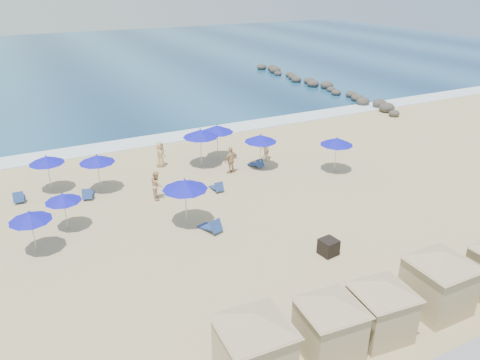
{
  "coord_description": "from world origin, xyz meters",
  "views": [
    {
      "loc": [
        -8.54,
        -19.1,
        12.26
      ],
      "look_at": [
        2.72,
        3.0,
        1.23
      ],
      "focal_mm": 35.0,
      "sensor_mm": 36.0,
      "label": 1
    }
  ],
  "objects_px": {
    "trash_bin": "(328,247)",
    "umbrella_3": "(63,198)",
    "umbrella_4": "(97,159)",
    "beachgoer_3": "(265,148)",
    "cabana_3": "(440,273)",
    "umbrella_5": "(185,185)",
    "umbrella_2": "(46,160)",
    "umbrella_8": "(261,138)",
    "cabana_0": "(254,338)",
    "umbrella_6": "(217,129)",
    "beachgoer_1": "(157,185)",
    "cabana_1": "(330,317)",
    "cabana_2": "(382,301)",
    "umbrella_7": "(200,133)",
    "rock_jetty": "(318,85)",
    "umbrella_9": "(337,141)",
    "beachgoer_2": "(231,160)",
    "beachgoer_4": "(160,154)",
    "umbrella_1": "(30,217)"
  },
  "relations": [
    {
      "from": "cabana_3",
      "to": "beachgoer_2",
      "type": "relative_size",
      "value": 2.55
    },
    {
      "from": "cabana_2",
      "to": "umbrella_4",
      "type": "height_order",
      "value": "cabana_2"
    },
    {
      "from": "umbrella_1",
      "to": "beachgoer_3",
      "type": "xyz_separation_m",
      "value": [
        15.74,
        5.58,
        -1.08
      ]
    },
    {
      "from": "umbrella_5",
      "to": "beachgoer_2",
      "type": "height_order",
      "value": "umbrella_5"
    },
    {
      "from": "beachgoer_4",
      "to": "umbrella_8",
      "type": "bearing_deg",
      "value": -70.8
    },
    {
      "from": "cabana_1",
      "to": "umbrella_7",
      "type": "distance_m",
      "value": 18.27
    },
    {
      "from": "trash_bin",
      "to": "umbrella_3",
      "type": "xyz_separation_m",
      "value": [
        -10.66,
        8.11,
        1.42
      ]
    },
    {
      "from": "cabana_3",
      "to": "umbrella_3",
      "type": "xyz_separation_m",
      "value": [
        -12.04,
        13.2,
        0.14
      ]
    },
    {
      "from": "cabana_0",
      "to": "trash_bin",
      "type": "bearing_deg",
      "value": 36.15
    },
    {
      "from": "umbrella_4",
      "to": "rock_jetty",
      "type": "bearing_deg",
      "value": 30.92
    },
    {
      "from": "umbrella_3",
      "to": "cabana_2",
      "type": "bearing_deg",
      "value": -55.77
    },
    {
      "from": "cabana_1",
      "to": "umbrella_6",
      "type": "relative_size",
      "value": 1.61
    },
    {
      "from": "beachgoer_3",
      "to": "umbrella_7",
      "type": "bearing_deg",
      "value": -99.27
    },
    {
      "from": "umbrella_8",
      "to": "beachgoer_3",
      "type": "distance_m",
      "value": 2.1
    },
    {
      "from": "umbrella_5",
      "to": "umbrella_7",
      "type": "relative_size",
      "value": 0.98
    },
    {
      "from": "umbrella_6",
      "to": "beachgoer_1",
      "type": "relative_size",
      "value": 1.53
    },
    {
      "from": "trash_bin",
      "to": "umbrella_9",
      "type": "bearing_deg",
      "value": 43.43
    },
    {
      "from": "umbrella_1",
      "to": "umbrella_9",
      "type": "relative_size",
      "value": 0.9
    },
    {
      "from": "cabana_0",
      "to": "beachgoer_3",
      "type": "height_order",
      "value": "cabana_0"
    },
    {
      "from": "trash_bin",
      "to": "umbrella_3",
      "type": "bearing_deg",
      "value": 135.23
    },
    {
      "from": "umbrella_2",
      "to": "umbrella_8",
      "type": "xyz_separation_m",
      "value": [
        13.17,
        -2.63,
        0.11
      ]
    },
    {
      "from": "umbrella_5",
      "to": "beachgoer_3",
      "type": "bearing_deg",
      "value": 37.09
    },
    {
      "from": "trash_bin",
      "to": "cabana_3",
      "type": "bearing_deg",
      "value": -82.38
    },
    {
      "from": "umbrella_9",
      "to": "beachgoer_4",
      "type": "height_order",
      "value": "umbrella_9"
    },
    {
      "from": "beachgoer_4",
      "to": "umbrella_3",
      "type": "bearing_deg",
      "value": 179.9
    },
    {
      "from": "cabana_3",
      "to": "umbrella_3",
      "type": "height_order",
      "value": "cabana_3"
    },
    {
      "from": "umbrella_2",
      "to": "trash_bin",
      "type": "bearing_deg",
      "value": -51.1
    },
    {
      "from": "trash_bin",
      "to": "cabana_3",
      "type": "distance_m",
      "value": 5.43
    },
    {
      "from": "umbrella_5",
      "to": "beachgoer_2",
      "type": "xyz_separation_m",
      "value": [
        5.17,
        5.27,
        -1.42
      ]
    },
    {
      "from": "trash_bin",
      "to": "umbrella_2",
      "type": "height_order",
      "value": "umbrella_2"
    },
    {
      "from": "cabana_2",
      "to": "umbrella_9",
      "type": "height_order",
      "value": "cabana_2"
    },
    {
      "from": "trash_bin",
      "to": "beachgoer_1",
      "type": "xyz_separation_m",
      "value": [
        -5.35,
        9.48,
        0.47
      ]
    },
    {
      "from": "umbrella_1",
      "to": "umbrella_2",
      "type": "height_order",
      "value": "umbrella_2"
    },
    {
      "from": "umbrella_5",
      "to": "rock_jetty",
      "type": "bearing_deg",
      "value": 42.83
    },
    {
      "from": "trash_bin",
      "to": "cabana_0",
      "type": "height_order",
      "value": "cabana_0"
    },
    {
      "from": "cabana_0",
      "to": "umbrella_6",
      "type": "bearing_deg",
      "value": 68.9
    },
    {
      "from": "umbrella_7",
      "to": "cabana_0",
      "type": "bearing_deg",
      "value": -107.44
    },
    {
      "from": "umbrella_6",
      "to": "umbrella_7",
      "type": "xyz_separation_m",
      "value": [
        -1.56,
        -0.71,
        0.11
      ]
    },
    {
      "from": "cabana_1",
      "to": "umbrella_5",
      "type": "height_order",
      "value": "umbrella_5"
    },
    {
      "from": "rock_jetty",
      "to": "cabana_1",
      "type": "height_order",
      "value": "cabana_1"
    },
    {
      "from": "cabana_1",
      "to": "umbrella_1",
      "type": "bearing_deg",
      "value": 126.52
    },
    {
      "from": "cabana_1",
      "to": "umbrella_4",
      "type": "xyz_separation_m",
      "value": [
        -4.33,
        17.12,
        0.59
      ]
    },
    {
      "from": "cabana_0",
      "to": "umbrella_8",
      "type": "height_order",
      "value": "cabana_0"
    },
    {
      "from": "cabana_2",
      "to": "umbrella_8",
      "type": "relative_size",
      "value": 1.66
    },
    {
      "from": "cabana_1",
      "to": "umbrella_5",
      "type": "relative_size",
      "value": 1.56
    },
    {
      "from": "cabana_1",
      "to": "umbrella_6",
      "type": "xyz_separation_m",
      "value": [
        4.3,
        18.75,
        0.75
      ]
    },
    {
      "from": "umbrella_4",
      "to": "beachgoer_3",
      "type": "xyz_separation_m",
      "value": [
        11.55,
        -0.03,
        -1.24
      ]
    },
    {
      "from": "umbrella_5",
      "to": "umbrella_2",
      "type": "bearing_deg",
      "value": 127.33
    },
    {
      "from": "trash_bin",
      "to": "cabana_0",
      "type": "xyz_separation_m",
      "value": [
        -6.68,
        -4.88,
        1.27
      ]
    },
    {
      "from": "umbrella_3",
      "to": "beachgoer_3",
      "type": "relative_size",
      "value": 1.21
    }
  ]
}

